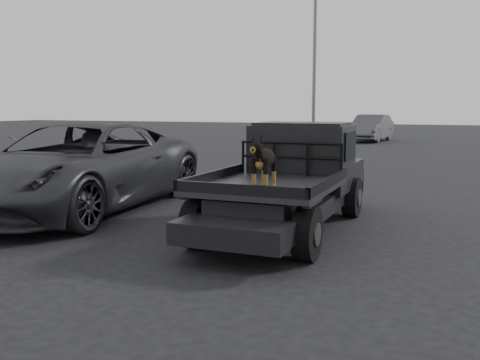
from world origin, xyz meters
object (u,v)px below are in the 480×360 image
at_px(parked_suv, 78,166).
at_px(distant_car_a, 371,128).
at_px(dog, 264,163).
at_px(flatbed_ute, 286,203).

xyz_separation_m(parked_suv, distant_car_a, (2.05, 24.49, -0.08)).
relative_size(dog, distant_car_a, 0.15).
bearing_deg(flatbed_ute, dog, -85.89).
bearing_deg(distant_car_a, flatbed_ute, -78.95).
distance_m(flatbed_ute, dog, 1.64).
distance_m(dog, parked_suv, 4.81).
relative_size(flatbed_ute, parked_suv, 0.85).
xyz_separation_m(dog, parked_suv, (-4.55, 1.52, -0.40)).
bearing_deg(parked_suv, dog, -23.22).
height_order(flatbed_ute, dog, dog).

